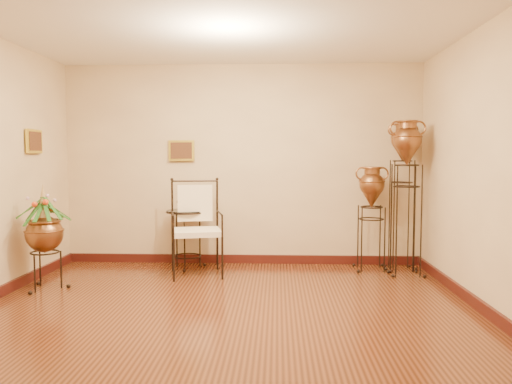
{
  "coord_description": "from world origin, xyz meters",
  "views": [
    {
      "loc": [
        0.5,
        -4.52,
        1.51
      ],
      "look_at": [
        0.25,
        1.3,
        1.1
      ],
      "focal_mm": 35.0,
      "sensor_mm": 36.0,
      "label": 1
    }
  ],
  "objects_px": {
    "planter_urn": "(44,229)",
    "armchair": "(196,228)",
    "amphora_tall": "(402,195)",
    "amphora_mid": "(406,196)",
    "side_table": "(187,238)"
  },
  "relations": [
    {
      "from": "planter_urn",
      "to": "armchair",
      "type": "relative_size",
      "value": 1.01
    },
    {
      "from": "amphora_tall",
      "to": "armchair",
      "type": "distance_m",
      "value": 2.74
    },
    {
      "from": "amphora_tall",
      "to": "amphora_mid",
      "type": "height_order",
      "value": "amphora_mid"
    },
    {
      "from": "side_table",
      "to": "amphora_tall",
      "type": "bearing_deg",
      "value": -0.02
    },
    {
      "from": "amphora_tall",
      "to": "amphora_mid",
      "type": "bearing_deg",
      "value": -90.0
    },
    {
      "from": "amphora_mid",
      "to": "armchair",
      "type": "xyz_separation_m",
      "value": [
        -2.68,
        -0.19,
        -0.4
      ]
    },
    {
      "from": "side_table",
      "to": "armchair",
      "type": "bearing_deg",
      "value": -64.68
    },
    {
      "from": "amphora_tall",
      "to": "amphora_mid",
      "type": "relative_size",
      "value": 0.99
    },
    {
      "from": "planter_urn",
      "to": "side_table",
      "type": "distance_m",
      "value": 1.85
    },
    {
      "from": "armchair",
      "to": "side_table",
      "type": "distance_m",
      "value": 0.51
    },
    {
      "from": "planter_urn",
      "to": "side_table",
      "type": "xyz_separation_m",
      "value": [
        1.42,
        1.15,
        -0.28
      ]
    },
    {
      "from": "armchair",
      "to": "planter_urn",
      "type": "bearing_deg",
      "value": -169.01
    },
    {
      "from": "amphora_mid",
      "to": "armchair",
      "type": "relative_size",
      "value": 1.64
    },
    {
      "from": "armchair",
      "to": "side_table",
      "type": "bearing_deg",
      "value": 102.09
    },
    {
      "from": "armchair",
      "to": "amphora_tall",
      "type": "bearing_deg",
      "value": -4.25
    }
  ]
}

